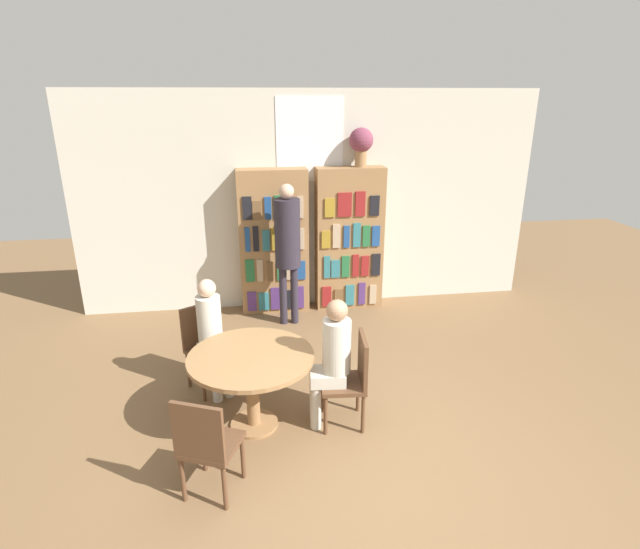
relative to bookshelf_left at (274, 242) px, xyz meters
name	(u,v)px	position (x,y,z in m)	size (l,w,h in m)	color
ground_plane	(372,488)	(0.53, -3.62, -1.00)	(16.00, 16.00, 0.00)	brown
wall_back	(310,202)	(0.53, 0.19, 0.51)	(6.40, 0.07, 3.00)	beige
bookshelf_left	(274,242)	(0.00, 0.00, 0.00)	(0.94, 0.34, 2.00)	olive
bookshelf_right	(349,239)	(1.06, 0.00, 0.00)	(0.94, 0.34, 2.00)	olive
flower_vase	(361,143)	(1.20, 0.00, 1.32)	(0.32, 0.32, 0.51)	#997047
reading_table	(251,368)	(-0.37, -2.68, -0.39)	(1.13, 1.13, 0.74)	olive
chair_near_camera	(206,443)	(-0.72, -3.51, -0.50)	(0.52, 0.52, 0.89)	brown
chair_left_side	(205,343)	(-0.84, -1.91, -0.50)	(0.55, 0.55, 0.89)	brown
chair_far_side	(351,376)	(0.53, -2.76, -0.50)	(0.43, 0.43, 0.89)	brown
seated_reader_left	(212,332)	(-0.74, -2.07, -0.30)	(0.37, 0.40, 1.23)	beige
seated_reader_right	(332,356)	(0.35, -2.74, -0.29)	(0.38, 0.28, 1.25)	beige
librarian_standing	(288,239)	(0.15, -0.50, 0.18)	(0.33, 0.60, 1.88)	#28232D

